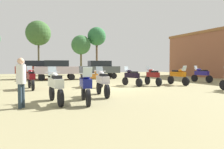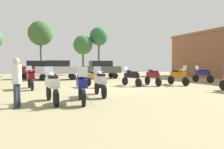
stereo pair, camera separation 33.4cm
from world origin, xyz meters
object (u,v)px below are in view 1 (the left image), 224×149
(person_1, at_px, (21,79))
(motorcycle_2, at_px, (153,76))
(motorcycle_5, at_px, (86,85))
(car_3, at_px, (56,69))
(motorcycle_6, at_px, (201,74))
(car_2, at_px, (99,68))
(tree_6, at_px, (81,45))
(motorcycle_8, at_px, (31,78))
(motorcycle_4, at_px, (95,77))
(motorcycle_12, at_px, (102,82))
(motorcycle_7, at_px, (55,85))
(motorcycle_1, at_px, (132,76))
(car_1, at_px, (38,68))
(tree_5, at_px, (97,37))
(tree_2, at_px, (38,33))
(motorcycle_11, at_px, (178,75))

(person_1, bearing_deg, motorcycle_2, -26.19)
(motorcycle_5, distance_m, car_3, 13.99)
(motorcycle_2, height_order, motorcycle_5, motorcycle_5)
(motorcycle_6, distance_m, car_2, 10.59)
(motorcycle_6, xyz_separation_m, car_3, (-11.55, 7.92, 0.45))
(tree_6, bearing_deg, motorcycle_8, -113.80)
(motorcycle_4, bearing_deg, motorcycle_8, -16.04)
(motorcycle_8, bearing_deg, motorcycle_12, -60.17)
(motorcycle_4, height_order, motorcycle_7, motorcycle_7)
(motorcycle_1, bearing_deg, car_1, 104.57)
(car_1, distance_m, car_3, 2.77)
(motorcycle_1, xyz_separation_m, car_2, (0.48, 8.59, 0.46))
(tree_5, bearing_deg, motorcycle_4, -109.01)
(motorcycle_6, relative_size, car_2, 0.48)
(car_1, distance_m, tree_6, 10.87)
(motorcycle_8, relative_size, car_1, 0.50)
(motorcycle_7, bearing_deg, motorcycle_2, 27.40)
(motorcycle_5, distance_m, motorcycle_7, 1.23)
(motorcycle_4, relative_size, motorcycle_6, 1.03)
(car_2, bearing_deg, motorcycle_8, 140.69)
(car_3, bearing_deg, tree_6, -22.26)
(motorcycle_2, xyz_separation_m, motorcycle_7, (-7.88, -4.87, 0.02))
(motorcycle_1, distance_m, motorcycle_2, 1.69)
(tree_5, bearing_deg, motorcycle_7, -112.30)
(motorcycle_1, distance_m, motorcycle_8, 7.00)
(motorcycle_7, bearing_deg, tree_6, 68.91)
(motorcycle_8, xyz_separation_m, tree_6, (7.85, 17.80, 3.85))
(car_2, relative_size, tree_6, 0.72)
(motorcycle_2, relative_size, person_1, 1.16)
(person_1, bearing_deg, motorcycle_5, -53.89)
(motorcycle_2, bearing_deg, tree_2, 110.74)
(motorcycle_12, bearing_deg, car_1, 103.22)
(motorcycle_7, distance_m, motorcycle_11, 10.85)
(tree_2, xyz_separation_m, tree_6, (6.27, 0.98, -1.31))
(motorcycle_2, distance_m, motorcycle_6, 5.67)
(motorcycle_5, height_order, tree_5, tree_5)
(car_3, distance_m, person_1, 14.45)
(motorcycle_12, distance_m, tree_5, 24.37)
(motorcycle_1, relative_size, motorcycle_2, 0.97)
(motorcycle_7, relative_size, motorcycle_12, 1.06)
(motorcycle_4, bearing_deg, tree_2, -93.64)
(motorcycle_8, bearing_deg, motorcycle_11, -12.45)
(tree_2, bearing_deg, motorcycle_4, -81.34)
(motorcycle_7, bearing_deg, motorcycle_1, 35.22)
(motorcycle_6, height_order, tree_2, tree_2)
(motorcycle_8, bearing_deg, motorcycle_4, -9.34)
(motorcycle_7, bearing_deg, tree_5, 63.40)
(motorcycle_6, xyz_separation_m, car_1, (-13.23, 10.12, 0.45))
(motorcycle_6, distance_m, motorcycle_11, 3.79)
(motorcycle_2, relative_size, motorcycle_11, 0.95)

